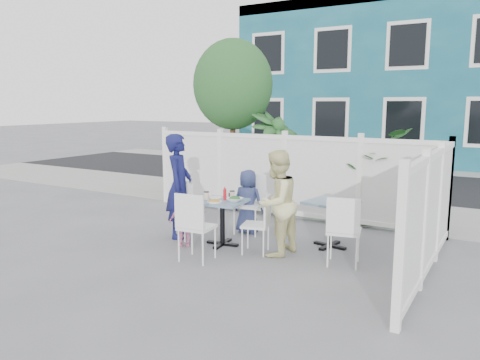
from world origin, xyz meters
The scene contains 30 objects.
ground centered at (0.00, 0.00, 0.00)m, with size 80.00×80.00×0.00m, color slate.
near_sidewalk centered at (0.00, 3.80, 0.01)m, with size 24.00×2.60×0.01m, color gray.
street centered at (0.00, 7.50, 0.00)m, with size 24.00×5.00×0.01m, color black.
far_sidewalk centered at (0.00, 10.60, 0.01)m, with size 24.00×1.60×0.01m, color gray.
building centered at (-0.50, 14.00, 3.00)m, with size 11.00×6.00×6.00m.
fence_back centered at (0.10, 2.40, 0.78)m, with size 5.86×0.08×1.60m.
fence_right centered at (3.00, 0.60, 0.78)m, with size 0.08×3.66×1.60m.
tree centered at (-1.60, 3.30, 2.59)m, with size 1.80×1.62×3.59m.
utility_cabinet centered at (-2.71, 4.00, 0.64)m, with size 0.69×0.49×1.28m, color gold.
potted_shrub_a centered at (-0.50, 3.10, 1.02)m, with size 1.14×1.14×2.03m, color #20502B.
potted_shrub_b centered at (1.50, 3.00, 0.87)m, with size 1.57×1.36×1.75m, color #20502B.
main_table centered at (0.03, 0.31, 0.55)m, with size 0.74×0.74×0.71m.
spare_table centered at (1.51, 1.07, 0.56)m, with size 0.79×0.79×0.72m.
chair_left centered at (-0.74, 0.40, 0.53)m, with size 0.52×0.53×0.91m.
chair_right centered at (0.73, 0.26, 0.50)m, with size 0.47×0.48×0.86m.
chair_back centered at (0.05, 1.19, 0.58)m, with size 0.49×0.48×0.99m.
chair_near centered at (0.12, -0.55, 0.57)m, with size 0.49×0.47×0.98m.
chair_spare centered at (1.96, 0.31, 0.56)m, with size 0.52×0.51×0.97m.
man centered at (-0.83, 0.35, 0.85)m, with size 0.62×0.41×1.71m, color #121447.
woman centered at (0.96, 0.32, 0.77)m, with size 0.75×0.58×1.54m, color #D4CA4D.
boy centered at (0.02, 1.13, 0.54)m, with size 0.53×0.35×1.09m, color navy.
toddler centered at (-0.46, -0.02, 0.38)m, with size 0.44×0.18×0.76m, color pink.
plate_main centered at (-0.01, 0.16, 0.72)m, with size 0.22×0.22×0.01m, color white.
plate_side centered at (-0.17, 0.43, 0.72)m, with size 0.20×0.20×0.01m, color white.
salad_bowl centered at (0.23, 0.35, 0.74)m, with size 0.23×0.23×0.06m, color white.
coffee_cup_a centered at (-0.21, 0.24, 0.77)m, with size 0.08×0.08×0.12m, color beige.
coffee_cup_b centered at (0.09, 0.51, 0.77)m, with size 0.08×0.08×0.12m, color beige.
ketchup_bottle centered at (0.04, 0.38, 0.79)m, with size 0.05×0.05×0.16m, color red.
salt_shaker centered at (-0.03, 0.58, 0.74)m, with size 0.03×0.03×0.07m, color white.
pepper_shaker centered at (0.00, 0.58, 0.75)m, with size 0.03×0.03×0.07m, color black.
Camera 1 is at (3.86, -5.63, 2.19)m, focal length 35.00 mm.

